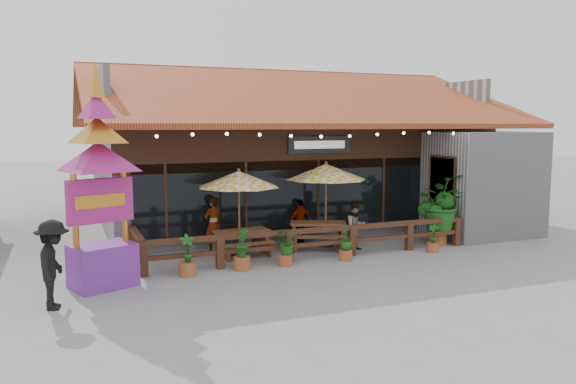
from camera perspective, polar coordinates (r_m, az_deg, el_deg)
name	(u,v)px	position (r m, az deg, el deg)	size (l,w,h in m)	color
ground	(358,251)	(17.44, 7.14, -5.95)	(100.00, 100.00, 0.00)	gray
restaurant_building	(286,165)	(23.16, -0.22, 2.79)	(15.50, 14.73, 6.09)	#ABABB0
patio_railing	(294,238)	(16.11, 0.60, -4.72)	(10.00, 2.60, 0.92)	#4D281B
umbrella_left	(239,179)	(16.41, -5.02, 1.28)	(2.78, 2.78, 2.59)	brown
umbrella_right	(326,172)	(17.68, 3.89, 2.02)	(3.15, 3.15, 2.71)	brown
picnic_table_left	(242,238)	(16.68, -4.73, -4.71)	(1.69, 1.49, 0.76)	brown
picnic_table_right	(318,231)	(17.60, 3.08, -3.94)	(2.15, 2.03, 0.82)	brown
thai_sign_tower	(99,162)	(13.77, -18.68, 2.86)	(2.68, 2.68, 5.63)	#6F2792
tropical_plant	(438,205)	(18.69, 15.04, -1.25)	(1.91, 2.03, 2.26)	brown
diner_a	(213,225)	(17.15, -7.58, -3.30)	(0.61, 0.40, 1.68)	#341C10
diner_b	(356,227)	(17.37, 6.90, -3.53)	(0.71, 0.55, 1.46)	#341C10
diner_c	(300,221)	(18.20, 1.25, -3.01)	(0.86, 0.36, 1.46)	#341C10
pedestrian	(53,265)	(12.78, -22.76, -6.82)	(1.22, 0.70, 1.89)	black
planter_a	(187,258)	(14.63, -10.19, -6.66)	(0.44, 0.44, 1.09)	brown
planter_b	(242,252)	(15.02, -4.71, -6.06)	(0.45, 0.48, 1.10)	brown
planter_c	(286,246)	(15.39, -0.26, -5.55)	(0.78, 0.77, 0.97)	brown
planter_d	(346,245)	(16.11, 5.88, -5.38)	(0.49, 0.49, 0.92)	brown
planter_e	(433,240)	(17.62, 14.50, -4.77)	(0.36, 0.37, 0.87)	brown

